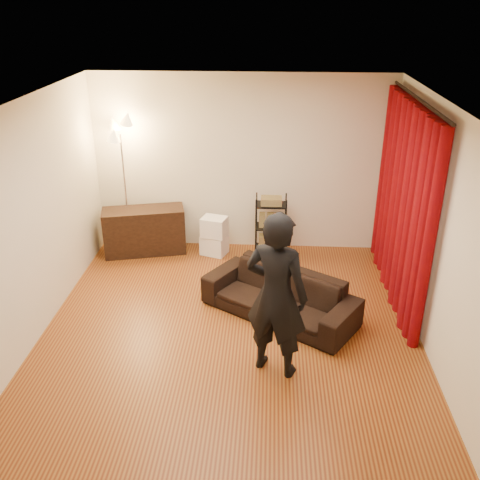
# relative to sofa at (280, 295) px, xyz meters

# --- Properties ---
(floor) EXTENTS (5.00, 5.00, 0.00)m
(floor) POSITION_rel_sofa_xyz_m (-0.59, -0.45, -0.28)
(floor) COLOR brown
(floor) RESTS_ON ground
(ceiling) EXTENTS (5.00, 5.00, 0.00)m
(ceiling) POSITION_rel_sofa_xyz_m (-0.59, -0.45, 2.42)
(ceiling) COLOR white
(ceiling) RESTS_ON ground
(wall_back) EXTENTS (5.00, 0.00, 5.00)m
(wall_back) POSITION_rel_sofa_xyz_m (-0.59, 2.05, 1.07)
(wall_back) COLOR beige
(wall_back) RESTS_ON ground
(wall_front) EXTENTS (5.00, 0.00, 5.00)m
(wall_front) POSITION_rel_sofa_xyz_m (-0.59, -2.95, 1.07)
(wall_front) COLOR beige
(wall_front) RESTS_ON ground
(wall_left) EXTENTS (0.00, 5.00, 5.00)m
(wall_left) POSITION_rel_sofa_xyz_m (-2.84, -0.45, 1.07)
(wall_left) COLOR beige
(wall_left) RESTS_ON ground
(wall_right) EXTENTS (0.00, 5.00, 5.00)m
(wall_right) POSITION_rel_sofa_xyz_m (1.66, -0.45, 1.07)
(wall_right) COLOR beige
(wall_right) RESTS_ON ground
(curtain_rod) EXTENTS (0.04, 2.65, 0.04)m
(curtain_rod) POSITION_rel_sofa_xyz_m (1.56, 0.68, 2.30)
(curtain_rod) COLOR black
(curtain_rod) RESTS_ON wall_right
(curtain) EXTENTS (0.22, 2.65, 2.55)m
(curtain) POSITION_rel_sofa_xyz_m (1.54, 0.68, 0.99)
(curtain) COLOR #6A0404
(curtain) RESTS_ON ground
(sofa) EXTENTS (2.04, 1.70, 0.57)m
(sofa) POSITION_rel_sofa_xyz_m (0.00, 0.00, 0.00)
(sofa) COLOR black
(sofa) RESTS_ON ground
(person) EXTENTS (0.78, 0.66, 1.83)m
(person) POSITION_rel_sofa_xyz_m (-0.06, -1.07, 0.63)
(person) COLOR black
(person) RESTS_ON ground
(media_cabinet) EXTENTS (1.31, 0.74, 0.72)m
(media_cabinet) POSITION_rel_sofa_xyz_m (-2.08, 1.69, 0.08)
(media_cabinet) COLOR black
(media_cabinet) RESTS_ON ground
(storage_boxes) EXTENTS (0.45, 0.40, 0.62)m
(storage_boxes) POSITION_rel_sofa_xyz_m (-1.00, 1.68, 0.03)
(storage_boxes) COLOR white
(storage_boxes) RESTS_ON ground
(wire_shelf) EXTENTS (0.45, 0.33, 0.98)m
(wire_shelf) POSITION_rel_sofa_xyz_m (-0.13, 1.68, 0.20)
(wire_shelf) COLOR black
(wire_shelf) RESTS_ON ground
(floor_lamp) EXTENTS (0.50, 0.50, 2.08)m
(floor_lamp) POSITION_rel_sofa_xyz_m (-2.34, 1.77, 0.76)
(floor_lamp) COLOR silver
(floor_lamp) RESTS_ON ground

